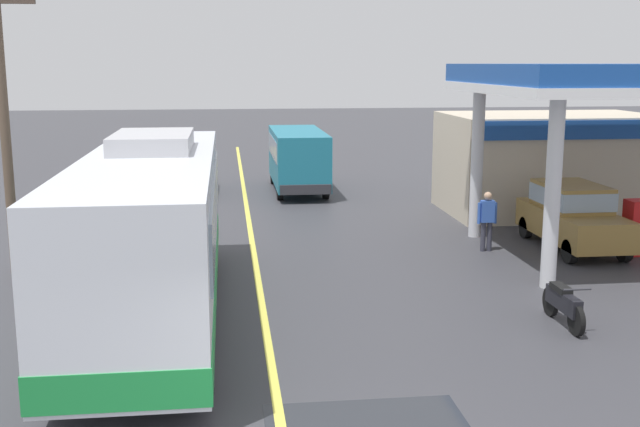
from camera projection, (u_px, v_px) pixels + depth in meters
name	position (u px, v px, depth m)	size (l,w,h in m)	color
ground	(246.00, 205.00, 28.28)	(120.00, 120.00, 0.00)	#38383D
lane_divider_stripe	(251.00, 235.00, 23.41)	(0.16, 50.00, 0.01)	#D8CC4C
coach_bus_main	(152.00, 235.00, 15.57)	(2.60, 11.04, 3.69)	silver
gas_station_roadside	(575.00, 143.00, 24.64)	(9.10, 11.95, 5.10)	#194799
car_at_pump	(572.00, 213.00, 21.54)	(1.70, 4.20, 1.82)	olive
minibus_opposing_lane	(298.00, 155.00, 31.21)	(2.04, 6.13, 2.44)	teal
motorcycle_parked_forecourt	(563.00, 303.00, 15.31)	(0.55, 1.80, 0.92)	black
pedestrian_near_pump	(487.00, 218.00, 21.26)	(0.55, 0.22, 1.66)	#33333F
car_trailing_behind_bus	(187.00, 167.00, 30.98)	(1.70, 4.20, 1.82)	#B2B2B7
utility_pole_roadside	(4.00, 122.00, 18.50)	(1.80, 0.24, 7.14)	brown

